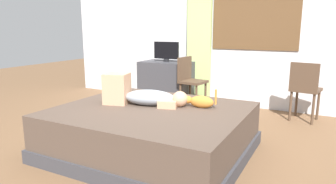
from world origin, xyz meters
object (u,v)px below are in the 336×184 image
at_px(person_lying, 141,95).
at_px(cup, 186,59).
at_px(chair_by_desk, 190,78).
at_px(desk, 166,82).
at_px(cat, 200,101).
at_px(bed, 151,131).
at_px(tv_monitor, 166,51).
at_px(chair_spare, 305,87).

xyz_separation_m(person_lying, cup, (-0.48, 2.23, 0.17)).
bearing_deg(chair_by_desk, cup, 121.98).
bearing_deg(desk, cat, -52.92).
xyz_separation_m(person_lying, chair_by_desk, (-0.21, 1.81, -0.10)).
relative_size(desk, chair_by_desk, 1.05).
relative_size(bed, desk, 2.21).
relative_size(cat, tv_monitor, 0.74).
distance_m(desk, cup, 0.54).
bearing_deg(person_lying, desk, 110.60).
bearing_deg(bed, cup, 105.79).
relative_size(person_lying, cup, 11.40).
bearing_deg(chair_spare, cat, -117.96).
bearing_deg(person_lying, chair_by_desk, 96.69).
relative_size(cup, chair_by_desk, 0.10).
height_order(cup, chair_spare, chair_spare).
height_order(bed, chair_spare, chair_spare).
bearing_deg(chair_by_desk, person_lying, -83.31).
relative_size(tv_monitor, chair_by_desk, 0.56).
bearing_deg(cat, desk, 127.08).
bearing_deg(cat, bed, -148.44).
bearing_deg(cup, chair_spare, -9.45).
xyz_separation_m(desk, tv_monitor, (-0.00, 0.00, 0.55)).
distance_m(bed, cat, 0.61).
xyz_separation_m(bed, tv_monitor, (-0.94, 2.11, 0.68)).
distance_m(person_lying, cup, 2.29).
xyz_separation_m(person_lying, chair_spare, (1.54, 1.89, -0.10)).
bearing_deg(desk, person_lying, -69.40).
distance_m(desk, chair_spare, 2.30).
xyz_separation_m(bed, chair_by_desk, (-0.39, 1.90, 0.26)).
height_order(desk, chair_spare, chair_spare).
distance_m(person_lying, cat, 0.66).
height_order(bed, desk, desk).
bearing_deg(tv_monitor, cat, -52.89).
relative_size(cup, chair_spare, 0.10).
bearing_deg(tv_monitor, desk, 0.00).
relative_size(bed, chair_spare, 2.31).
xyz_separation_m(cat, chair_spare, (0.91, 1.71, -0.05)).
bearing_deg(chair_spare, bed, -124.31).
xyz_separation_m(desk, chair_spare, (2.30, -0.13, 0.14)).
xyz_separation_m(cat, cup, (-1.10, 2.05, 0.22)).
distance_m(bed, cup, 2.47).
xyz_separation_m(cat, chair_by_desk, (-0.84, 1.63, -0.05)).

